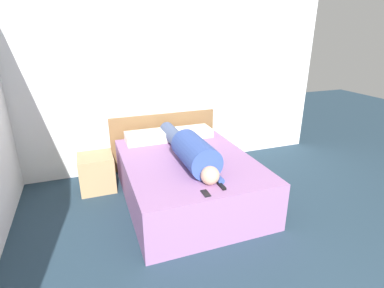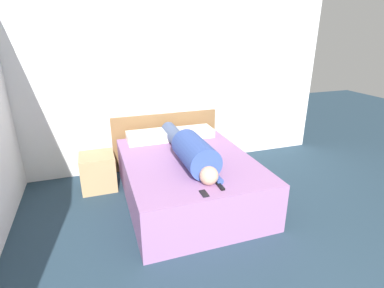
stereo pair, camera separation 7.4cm
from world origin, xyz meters
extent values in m
cube|color=white|center=(0.00, 3.81, 1.30)|extent=(5.40, 0.06, 2.60)
cube|color=#936699|center=(-0.02, 2.60, 0.29)|extent=(1.55, 2.01, 0.58)
cube|color=brown|center=(-0.02, 3.74, 0.43)|extent=(1.67, 0.04, 0.87)
cube|color=tan|center=(-1.10, 3.30, 0.25)|extent=(0.46, 0.46, 0.49)
sphere|color=tan|center=(-0.02, 1.90, 0.68)|extent=(0.20, 0.20, 0.20)
cylinder|color=#334C99|center=(-0.02, 2.33, 0.76)|extent=(0.36, 0.73, 0.36)
cylinder|color=#47567A|center=(-0.02, 3.12, 0.68)|extent=(0.21, 0.87, 0.21)
cylinder|color=#334C99|center=(0.09, 1.95, 0.61)|extent=(0.07, 0.22, 0.07)
cube|color=silver|center=(-0.35, 3.39, 0.64)|extent=(0.63, 0.35, 0.13)
cube|color=silver|center=(0.31, 3.39, 0.64)|extent=(0.60, 0.35, 0.12)
cube|color=black|center=(0.07, 1.80, 0.59)|extent=(0.04, 0.15, 0.02)
cube|color=black|center=(-0.14, 1.73, 0.58)|extent=(0.06, 0.13, 0.01)
camera|label=1|loc=(-1.15, -0.63, 2.07)|focal=28.00mm
camera|label=2|loc=(-1.08, -0.66, 2.07)|focal=28.00mm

